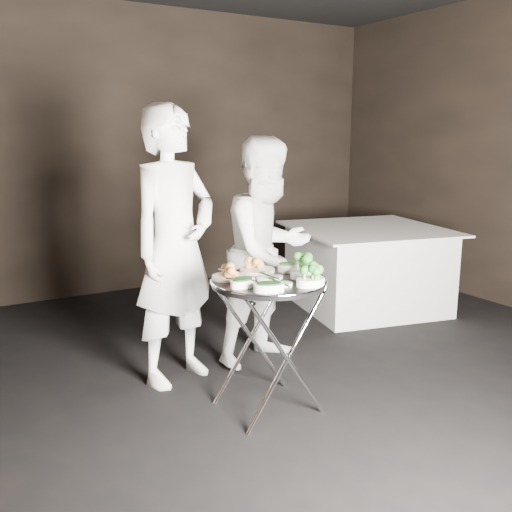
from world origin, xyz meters
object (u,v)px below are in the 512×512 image
serving_tray (269,282)px  waiter_left (175,247)px  dining_table (366,267)px  tray_stand (268,339)px  waiter_right (268,252)px

serving_tray → waiter_left: 0.78m
waiter_left → dining_table: (2.26, 0.64, -0.54)m
tray_stand → waiter_right: bearing=58.7°
serving_tray → waiter_right: size_ratio=0.42×
serving_tray → dining_table: bearing=34.7°
tray_stand → serving_tray: (0.00, 0.00, 0.36)m
dining_table → serving_tray: bearing=-145.3°
tray_stand → dining_table: size_ratio=0.58×
serving_tray → waiter_left: (-0.31, 0.71, 0.12)m
serving_tray → waiter_left: bearing=113.4°
waiter_right → dining_table: 1.74m
tray_stand → serving_tray: serving_tray is taller
tray_stand → waiter_left: waiter_left is taller
serving_tray → dining_table: (1.96, 1.35, -0.42)m
tray_stand → serving_tray: 0.36m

